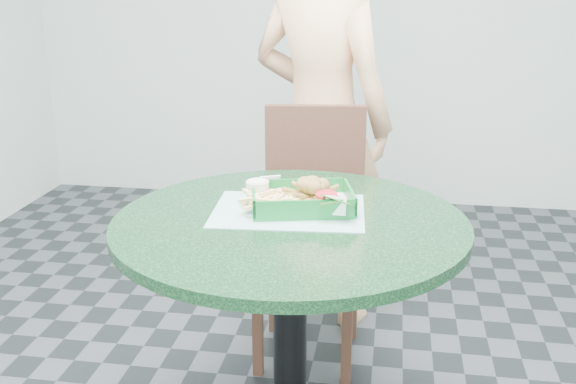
# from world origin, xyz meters

# --- Properties ---
(cafe_table) EXTENTS (0.94, 0.94, 0.75)m
(cafe_table) POSITION_xyz_m (0.00, 0.00, 0.58)
(cafe_table) COLOR black
(cafe_table) RESTS_ON floor
(dining_chair) EXTENTS (0.37, 0.37, 0.93)m
(dining_chair) POSITION_xyz_m (-0.03, 0.68, 0.53)
(dining_chair) COLOR #45271A
(dining_chair) RESTS_ON floor
(diner_person) EXTENTS (0.78, 0.66, 1.82)m
(diner_person) POSITION_xyz_m (-0.03, 0.97, 0.91)
(diner_person) COLOR #E1A677
(diner_person) RESTS_ON floor
(placemat) EXTENTS (0.43, 0.33, 0.00)m
(placemat) POSITION_xyz_m (-0.01, 0.06, 0.75)
(placemat) COLOR #85B8B2
(placemat) RESTS_ON cafe_table
(food_basket) EXTENTS (0.27, 0.20, 0.06)m
(food_basket) POSITION_xyz_m (0.02, 0.08, 0.77)
(food_basket) COLOR #126F2B
(food_basket) RESTS_ON placemat
(crab_sandwich) EXTENTS (0.13, 0.13, 0.08)m
(crab_sandwich) POSITION_xyz_m (0.05, 0.09, 0.80)
(crab_sandwich) COLOR #DEC55A
(crab_sandwich) RESTS_ON food_basket
(fries_pile) EXTENTS (0.16, 0.16, 0.05)m
(fries_pile) POSITION_xyz_m (-0.08, 0.07, 0.79)
(fries_pile) COLOR #F5CC83
(fries_pile) RESTS_ON food_basket
(sauce_ramekin) EXTENTS (0.06, 0.06, 0.04)m
(sauce_ramekin) POSITION_xyz_m (-0.10, 0.13, 0.80)
(sauce_ramekin) COLOR white
(sauce_ramekin) RESTS_ON food_basket
(garnish_cup) EXTENTS (0.11, 0.10, 0.04)m
(garnish_cup) POSITION_xyz_m (0.09, 0.02, 0.79)
(garnish_cup) COLOR beige
(garnish_cup) RESTS_ON food_basket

